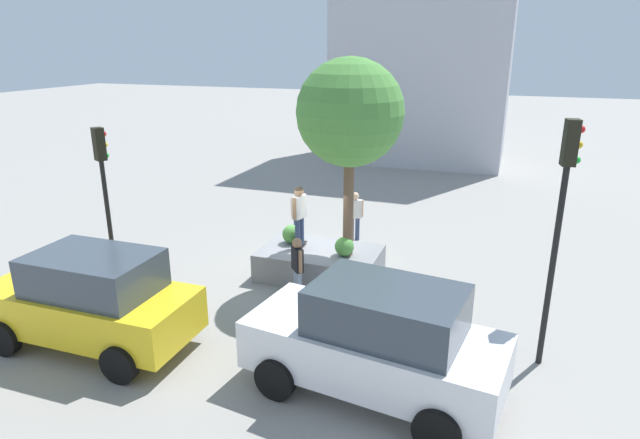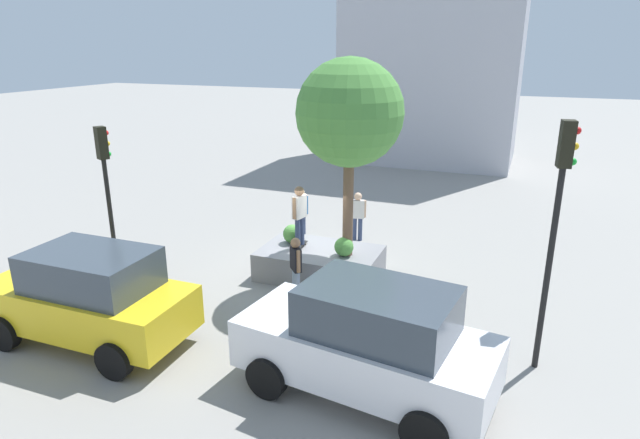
{
  "view_description": "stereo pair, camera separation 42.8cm",
  "coord_description": "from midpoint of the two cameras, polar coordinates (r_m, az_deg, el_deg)",
  "views": [
    {
      "loc": [
        -5.17,
        13.53,
        6.33
      ],
      "look_at": [
        -0.41,
        0.3,
        1.7
      ],
      "focal_mm": 30.21,
      "sensor_mm": 36.0,
      "label": 1
    },
    {
      "loc": [
        -5.57,
        13.38,
        6.33
      ],
      "look_at": [
        -0.41,
        0.3,
        1.7
      ],
      "focal_mm": 30.21,
      "sensor_mm": 36.0,
      "label": 2
    }
  ],
  "objects": [
    {
      "name": "taxi_cab",
      "position": [
        12.74,
        -22.38,
        -7.53
      ],
      "size": [
        4.65,
        2.21,
        2.15
      ],
      "color": "gold",
      "rests_on": "ground"
    },
    {
      "name": "plaza_lowrise_south",
      "position": [
        31.23,
        12.55,
        18.42
      ],
      "size": [
        9.08,
        6.37,
        13.34
      ],
      "primitive_type": "cube",
      "color": "#B2B2BC",
      "rests_on": "ground"
    },
    {
      "name": "boxwood_shrub",
      "position": [
        15.56,
        -2.16,
        -1.53
      ],
      "size": [
        0.55,
        0.55,
        0.55
      ],
      "primitive_type": "sphere",
      "color": "#4C8C3D",
      "rests_on": "planter_ledge"
    },
    {
      "name": "skateboard",
      "position": [
        15.27,
        -1.34,
        -2.78
      ],
      "size": [
        0.26,
        0.81,
        0.07
      ],
      "color": "black",
      "rests_on": "planter_ledge"
    },
    {
      "name": "ground_plane",
      "position": [
        15.81,
        -0.21,
        -5.4
      ],
      "size": [
        120.0,
        120.0,
        0.0
      ],
      "primitive_type": "plane",
      "color": "gray"
    },
    {
      "name": "passerby_with_bag",
      "position": [
        17.9,
        4.7,
        0.69
      ],
      "size": [
        0.55,
        0.27,
        1.66
      ],
      "color": "navy",
      "rests_on": "ground"
    },
    {
      "name": "bystander_watching",
      "position": [
        13.78,
        -1.69,
        -4.72
      ],
      "size": [
        0.44,
        0.46,
        1.67
      ],
      "color": "#8C9EB7",
      "rests_on": "ground"
    },
    {
      "name": "traffic_light_median",
      "position": [
        11.03,
        24.89,
        1.06
      ],
      "size": [
        0.36,
        0.31,
        5.03
      ],
      "color": "black",
      "rests_on": "ground"
    },
    {
      "name": "police_car",
      "position": [
        10.17,
        6.37,
        -12.7
      ],
      "size": [
        4.99,
        2.74,
        2.22
      ],
      "color": "white",
      "rests_on": "ground"
    },
    {
      "name": "hedge_clump",
      "position": [
        14.63,
        3.39,
        -2.91
      ],
      "size": [
        0.53,
        0.53,
        0.53
      ],
      "primitive_type": "sphere",
      "color": "#4C8C3D",
      "rests_on": "planter_ledge"
    },
    {
      "name": "planter_ledge",
      "position": [
        15.26,
        0.81,
        -4.65
      ],
      "size": [
        3.3,
        2.09,
        0.8
      ],
      "primitive_type": "cube",
      "color": "gray",
      "rests_on": "ground"
    },
    {
      "name": "traffic_light_corner",
      "position": [
        15.34,
        -20.97,
        4.19
      ],
      "size": [
        0.36,
        0.37,
        4.28
      ],
      "color": "black",
      "rests_on": "ground"
    },
    {
      "name": "pedestrian_crossing",
      "position": [
        18.11,
        -1.35,
        1.05
      ],
      "size": [
        0.4,
        0.51,
        1.71
      ],
      "color": "navy",
      "rests_on": "ground"
    },
    {
      "name": "skateboarder",
      "position": [
        14.94,
        -1.37,
        0.83
      ],
      "size": [
        0.28,
        0.57,
        1.72
      ],
      "color": "navy",
      "rests_on": "skateboard"
    },
    {
      "name": "plaza_tree",
      "position": [
        13.87,
        4.06,
        11.11
      ],
      "size": [
        2.76,
        2.76,
        5.23
      ],
      "color": "brown",
      "rests_on": "planter_ledge"
    }
  ]
}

